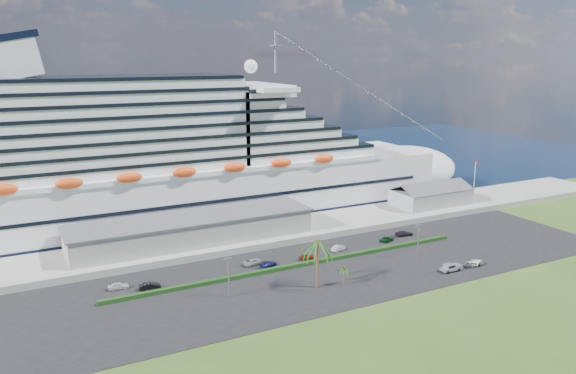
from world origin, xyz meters
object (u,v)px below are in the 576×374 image
parked_car_3 (268,264)px  pickup_truck (451,267)px  cruise_ship (176,165)px  boat_trailer (476,262)px

parked_car_3 → pickup_truck: 41.01m
cruise_ship → pickup_truck: (42.58, -66.05, -15.58)m
pickup_truck → boat_trailer: 7.50m
parked_car_3 → cruise_ship: bearing=-6.0°
cruise_ship → pickup_truck: 80.11m
cruise_ship → parked_car_3: size_ratio=43.68×
parked_car_3 → boat_trailer: bearing=-132.5°
cruise_ship → pickup_truck: cruise_ship is taller
parked_car_3 → pickup_truck: pickup_truck is taller
cruise_ship → pickup_truck: size_ratio=37.15×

